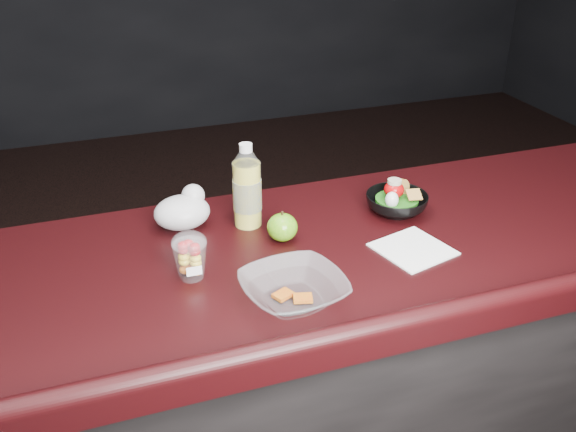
# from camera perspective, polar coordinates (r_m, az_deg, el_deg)

# --- Properties ---
(counter) EXTENTS (4.06, 0.71, 1.02)m
(counter) POSITION_cam_1_polar(r_m,az_deg,el_deg) (1.84, -1.63, -17.24)
(counter) COLOR black
(counter) RESTS_ON ground
(lemonade_bottle) EXTENTS (0.07, 0.07, 0.22)m
(lemonade_bottle) POSITION_cam_1_polar(r_m,az_deg,el_deg) (1.62, -3.65, 2.17)
(lemonade_bottle) COLOR gold
(lemonade_bottle) RESTS_ON counter
(fruit_cup) EXTENTS (0.08, 0.08, 0.11)m
(fruit_cup) POSITION_cam_1_polar(r_m,az_deg,el_deg) (1.43, -8.70, -3.46)
(fruit_cup) COLOR white
(fruit_cup) RESTS_ON counter
(green_apple) EXTENTS (0.08, 0.08, 0.08)m
(green_apple) POSITION_cam_1_polar(r_m,az_deg,el_deg) (1.57, -0.51, -1.00)
(green_apple) COLOR #378B10
(green_apple) RESTS_ON counter
(plastic_bag) EXTENTS (0.14, 0.12, 0.11)m
(plastic_bag) POSITION_cam_1_polar(r_m,az_deg,el_deg) (1.65, -9.27, 0.52)
(plastic_bag) COLOR silver
(plastic_bag) RESTS_ON counter
(snack_bowl) EXTENTS (0.19, 0.19, 0.09)m
(snack_bowl) POSITION_cam_1_polar(r_m,az_deg,el_deg) (1.73, 9.59, 1.25)
(snack_bowl) COLOR black
(snack_bowl) RESTS_ON counter
(takeout_bowl) EXTENTS (0.24, 0.24, 0.05)m
(takeout_bowl) POSITION_cam_1_polar(r_m,az_deg,el_deg) (1.36, 0.50, -6.58)
(takeout_bowl) COLOR silver
(takeout_bowl) RESTS_ON counter
(paper_napkin) EXTENTS (0.20, 0.20, 0.00)m
(paper_napkin) POSITION_cam_1_polar(r_m,az_deg,el_deg) (1.58, 11.04, -2.90)
(paper_napkin) COLOR white
(paper_napkin) RESTS_ON counter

